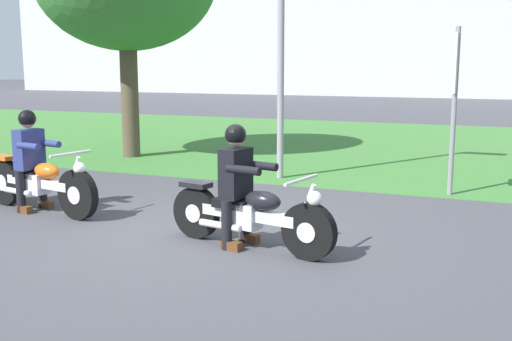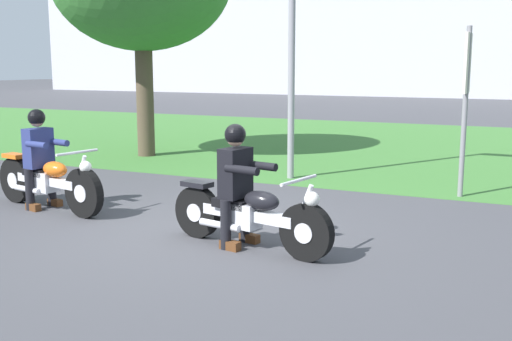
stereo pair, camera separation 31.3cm
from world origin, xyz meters
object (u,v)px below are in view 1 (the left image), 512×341
(sign_banner, at_px, (455,85))
(motorcycle_follow, at_px, (40,183))
(motorcycle_lead, at_px, (250,215))
(rider_lead, at_px, (237,176))
(rider_follow, at_px, (30,152))

(sign_banner, bearing_deg, motorcycle_follow, -147.09)
(motorcycle_lead, bearing_deg, rider_lead, 179.13)
(motorcycle_follow, xyz_separation_m, rider_follow, (-0.16, 0.04, 0.42))
(motorcycle_follow, relative_size, sign_banner, 0.85)
(motorcycle_follow, bearing_deg, sign_banner, 44.19)
(rider_lead, height_order, rider_follow, rider_follow)
(rider_follow, bearing_deg, motorcycle_follow, -0.78)
(rider_lead, relative_size, rider_follow, 0.98)
(rider_follow, height_order, sign_banner, sign_banner)
(rider_lead, bearing_deg, motorcycle_lead, -0.87)
(motorcycle_lead, bearing_deg, sign_banner, 75.99)
(rider_lead, height_order, motorcycle_follow, rider_lead)
(motorcycle_lead, relative_size, sign_banner, 0.81)
(rider_follow, distance_m, sign_banner, 6.36)
(motorcycle_lead, height_order, motorcycle_follow, motorcycle_follow)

